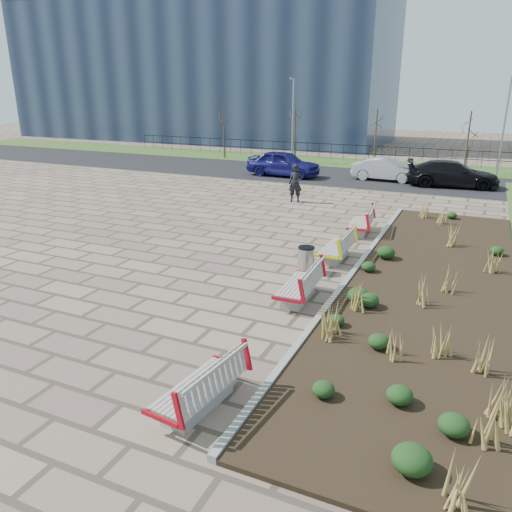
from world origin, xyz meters
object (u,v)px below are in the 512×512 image
at_px(bench_b, 298,283).
at_px(pedestrian, 295,183).
at_px(bench_c, 335,246).
at_px(car_silver, 386,170).
at_px(car_blue, 283,163).
at_px(bench_d, 360,221).
at_px(car_black, 452,174).
at_px(lamp_east, 504,128).
at_px(bench_a, 198,384).
at_px(litter_bin, 306,260).
at_px(lamp_west, 293,122).

xyz_separation_m(bench_b, pedestrian, (-4.27, 11.39, 0.44)).
relative_size(bench_c, car_silver, 0.52).
bearing_deg(car_blue, bench_d, -142.21).
bearing_deg(bench_b, car_black, 79.84).
relative_size(bench_b, lamp_east, 0.35).
height_order(bench_a, car_blue, car_blue).
relative_size(litter_bin, lamp_east, 0.14).
distance_m(bench_a, bench_d, 12.49).
height_order(bench_b, lamp_east, lamp_east).
bearing_deg(litter_bin, bench_d, 84.50).
relative_size(bench_a, car_black, 0.41).
height_order(car_blue, lamp_west, lamp_west).
distance_m(bench_b, lamp_west, 25.31).
relative_size(pedestrian, car_black, 0.37).
bearing_deg(bench_b, bench_d, 87.64).
bearing_deg(lamp_west, car_black, -21.94).
bearing_deg(car_silver, car_black, -93.69).
height_order(bench_d, car_blue, car_blue).
height_order(bench_d, litter_bin, bench_d).
bearing_deg(bench_c, bench_a, -90.02).
xyz_separation_m(car_silver, car_black, (3.84, -0.39, 0.07)).
distance_m(car_blue, lamp_east, 13.86).
distance_m(bench_b, litter_bin, 2.14).
distance_m(car_blue, car_silver, 6.41).
relative_size(bench_b, bench_d, 1.00).
distance_m(car_silver, lamp_east, 7.94).
bearing_deg(bench_b, car_silver, 91.38).
height_order(bench_c, lamp_east, lamp_east).
xyz_separation_m(bench_b, bench_c, (0.00, 3.66, 0.00)).
bearing_deg(bench_a, lamp_east, 86.73).
bearing_deg(pedestrian, bench_c, -72.12).
distance_m(bench_d, lamp_west, 18.83).
bearing_deg(bench_b, lamp_west, 108.58).
bearing_deg(bench_c, litter_bin, -107.30).
xyz_separation_m(bench_b, lamp_east, (5.00, 23.52, 2.54)).
bearing_deg(bench_c, bench_d, 89.98).
bearing_deg(car_silver, bench_c, -173.25).
bearing_deg(lamp_east, car_black, -117.36).
distance_m(bench_c, bench_d, 3.52).
bearing_deg(lamp_east, litter_bin, -104.36).
bearing_deg(lamp_west, lamp_east, 0.00).
bearing_deg(lamp_west, pedestrian, -68.73).
bearing_deg(pedestrian, car_blue, 104.95).
xyz_separation_m(bench_c, litter_bin, (-0.49, -1.58, -0.08)).
relative_size(litter_bin, car_blue, 0.18).
distance_m(bench_b, car_blue, 19.67).
bearing_deg(bench_d, bench_a, -96.18).
bearing_deg(bench_a, lamp_west, 113.90).
bearing_deg(car_blue, lamp_west, 18.00).
bearing_deg(litter_bin, pedestrian, 112.13).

